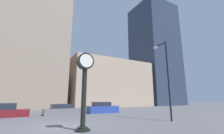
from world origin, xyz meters
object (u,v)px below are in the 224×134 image
at_px(car_maroon, 4,111).
at_px(car_blue, 102,108).
at_px(street_lamp_right, 164,67).
at_px(car_grey, 64,110).
at_px(street_clock, 84,81).

relative_size(car_maroon, car_blue, 1.11).
bearing_deg(street_lamp_right, car_maroon, 141.53).
bearing_deg(car_maroon, car_grey, -3.19).
bearing_deg(street_clock, car_grey, 84.15).
distance_m(car_blue, street_lamp_right, 10.15).
height_order(street_clock, car_blue, street_clock).
bearing_deg(car_blue, car_maroon, -178.73).
bearing_deg(street_clock, car_blue, 58.82).
xyz_separation_m(street_clock, car_grey, (1.02, 9.90, -2.28)).
xyz_separation_m(street_clock, street_lamp_right, (7.40, 0.48, 1.68)).
bearing_deg(car_maroon, street_lamp_right, -39.46).
bearing_deg(car_grey, street_clock, -97.28).
height_order(street_clock, street_lamp_right, street_lamp_right).
distance_m(street_clock, car_grey, 10.21).
bearing_deg(street_lamp_right, car_blue, 99.28).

